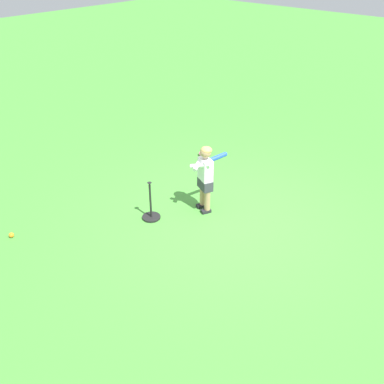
% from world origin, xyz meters
% --- Properties ---
extents(ground_plane, '(40.00, 40.00, 0.00)m').
position_xyz_m(ground_plane, '(0.00, 0.00, 0.00)').
color(ground_plane, '#479338').
extents(child_batter, '(0.32, 0.62, 1.08)m').
position_xyz_m(child_batter, '(0.54, -0.02, 0.65)').
color(child_batter, '#232328').
rests_on(child_batter, ground).
extents(play_ball_far_left, '(0.09, 0.09, 0.09)m').
position_xyz_m(play_ball_far_left, '(1.85, -1.45, 0.05)').
color(play_ball_far_left, pink).
rests_on(play_ball_far_left, ground).
extents(play_ball_by_bucket, '(0.07, 0.07, 0.07)m').
position_xyz_m(play_ball_by_bucket, '(2.12, 2.39, 0.04)').
color(play_ball_by_bucket, orange).
rests_on(play_ball_by_bucket, ground).
extents(batting_tee, '(0.28, 0.28, 0.62)m').
position_xyz_m(batting_tee, '(0.98, 0.71, 0.10)').
color(batting_tee, black).
rests_on(batting_tee, ground).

